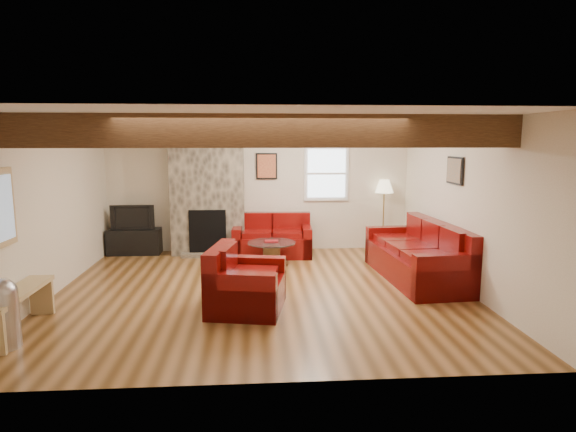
{
  "coord_description": "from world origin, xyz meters",
  "views": [
    {
      "loc": [
        -0.1,
        -6.88,
        2.2
      ],
      "look_at": [
        0.41,
        0.4,
        1.06
      ],
      "focal_mm": 30.0,
      "sensor_mm": 36.0,
      "label": 1
    }
  ],
  "objects_px": {
    "tv_cabinet": "(135,241)",
    "floor_lamp": "(384,190)",
    "armchair_red": "(247,278)",
    "television": "(133,217)",
    "sofa_three": "(417,251)",
    "coffee_table": "(272,254)",
    "loveseat": "(272,235)"
  },
  "relations": [
    {
      "from": "coffee_table",
      "to": "sofa_three",
      "type": "bearing_deg",
      "value": -24.17
    },
    {
      "from": "loveseat",
      "to": "tv_cabinet",
      "type": "relative_size",
      "value": 1.49
    },
    {
      "from": "coffee_table",
      "to": "floor_lamp",
      "type": "relative_size",
      "value": 0.6
    },
    {
      "from": "tv_cabinet",
      "to": "floor_lamp",
      "type": "xyz_separation_m",
      "value": [
        4.95,
        0.02,
        0.97
      ]
    },
    {
      "from": "floor_lamp",
      "to": "loveseat",
      "type": "bearing_deg",
      "value": -171.94
    },
    {
      "from": "television",
      "to": "coffee_table",
      "type": "bearing_deg",
      "value": -21.56
    },
    {
      "from": "coffee_table",
      "to": "television",
      "type": "height_order",
      "value": "television"
    },
    {
      "from": "armchair_red",
      "to": "coffee_table",
      "type": "xyz_separation_m",
      "value": [
        0.41,
        2.26,
        -0.21
      ]
    },
    {
      "from": "loveseat",
      "to": "floor_lamp",
      "type": "xyz_separation_m",
      "value": [
        2.26,
        0.32,
        0.82
      ]
    },
    {
      "from": "loveseat",
      "to": "coffee_table",
      "type": "height_order",
      "value": "loveseat"
    },
    {
      "from": "sofa_three",
      "to": "television",
      "type": "xyz_separation_m",
      "value": [
        -4.93,
        2.07,
        0.29
      ]
    },
    {
      "from": "sofa_three",
      "to": "tv_cabinet",
      "type": "height_order",
      "value": "sofa_three"
    },
    {
      "from": "coffee_table",
      "to": "floor_lamp",
      "type": "xyz_separation_m",
      "value": [
        2.3,
        1.07,
        1.01
      ]
    },
    {
      "from": "armchair_red",
      "to": "floor_lamp",
      "type": "relative_size",
      "value": 0.73
    },
    {
      "from": "tv_cabinet",
      "to": "sofa_three",
      "type": "bearing_deg",
      "value": -22.79
    },
    {
      "from": "armchair_red",
      "to": "floor_lamp",
      "type": "xyz_separation_m",
      "value": [
        2.71,
        3.33,
        0.8
      ]
    },
    {
      "from": "sofa_three",
      "to": "television",
      "type": "height_order",
      "value": "television"
    },
    {
      "from": "coffee_table",
      "to": "tv_cabinet",
      "type": "distance_m",
      "value": 2.84
    },
    {
      "from": "sofa_three",
      "to": "loveseat",
      "type": "bearing_deg",
      "value": -131.95
    },
    {
      "from": "sofa_three",
      "to": "tv_cabinet",
      "type": "distance_m",
      "value": 5.35
    },
    {
      "from": "floor_lamp",
      "to": "television",
      "type": "bearing_deg",
      "value": -179.77
    },
    {
      "from": "sofa_three",
      "to": "floor_lamp",
      "type": "xyz_separation_m",
      "value": [
        0.02,
        2.09,
        0.77
      ]
    },
    {
      "from": "tv_cabinet",
      "to": "television",
      "type": "xyz_separation_m",
      "value": [
        0.0,
        0.0,
        0.49
      ]
    },
    {
      "from": "sofa_three",
      "to": "floor_lamp",
      "type": "relative_size",
      "value": 1.65
    },
    {
      "from": "armchair_red",
      "to": "floor_lamp",
      "type": "height_order",
      "value": "floor_lamp"
    },
    {
      "from": "armchair_red",
      "to": "tv_cabinet",
      "type": "relative_size",
      "value": 1.04
    },
    {
      "from": "armchair_red",
      "to": "television",
      "type": "xyz_separation_m",
      "value": [
        -2.24,
        3.31,
        0.32
      ]
    },
    {
      "from": "tv_cabinet",
      "to": "floor_lamp",
      "type": "bearing_deg",
      "value": 0.23
    },
    {
      "from": "sofa_three",
      "to": "floor_lamp",
      "type": "height_order",
      "value": "floor_lamp"
    },
    {
      "from": "tv_cabinet",
      "to": "floor_lamp",
      "type": "distance_m",
      "value": 5.04
    },
    {
      "from": "loveseat",
      "to": "floor_lamp",
      "type": "relative_size",
      "value": 1.05
    },
    {
      "from": "coffee_table",
      "to": "tv_cabinet",
      "type": "xyz_separation_m",
      "value": [
        -2.65,
        1.05,
        0.04
      ]
    }
  ]
}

